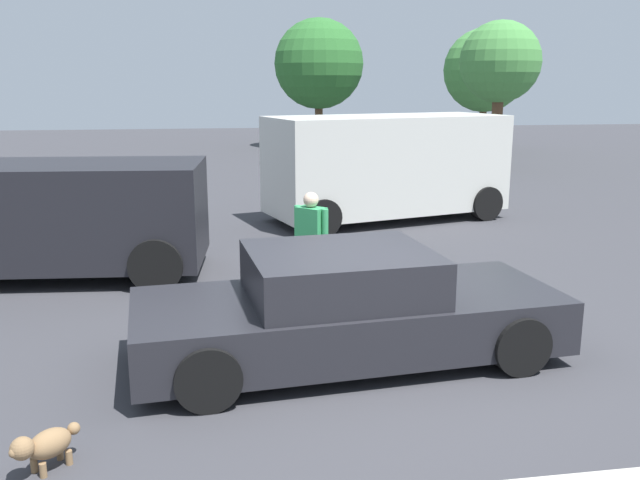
{
  "coord_description": "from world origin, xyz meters",
  "views": [
    {
      "loc": [
        -1.59,
        -6.74,
        3.01
      ],
      "look_at": [
        -0.17,
        2.2,
        0.9
      ],
      "focal_mm": 38.05,
      "sensor_mm": 36.0,
      "label": 1
    }
  ],
  "objects_px": {
    "dog": "(44,445)",
    "suv_dark": "(43,215)",
    "van_white": "(387,164)",
    "sedan_foreground": "(346,309)",
    "pedestrian": "(311,237)"
  },
  "relations": [
    {
      "from": "van_white",
      "to": "pedestrian",
      "type": "distance_m",
      "value": 6.04
    },
    {
      "from": "sedan_foreground",
      "to": "dog",
      "type": "distance_m",
      "value": 3.35
    },
    {
      "from": "dog",
      "to": "van_white",
      "type": "bearing_deg",
      "value": -163.52
    },
    {
      "from": "van_white",
      "to": "suv_dark",
      "type": "distance_m",
      "value": 7.41
    },
    {
      "from": "suv_dark",
      "to": "van_white",
      "type": "bearing_deg",
      "value": 34.24
    },
    {
      "from": "suv_dark",
      "to": "sedan_foreground",
      "type": "bearing_deg",
      "value": -39.66
    },
    {
      "from": "van_white",
      "to": "suv_dark",
      "type": "height_order",
      "value": "van_white"
    },
    {
      "from": "sedan_foreground",
      "to": "van_white",
      "type": "relative_size",
      "value": 0.86
    },
    {
      "from": "van_white",
      "to": "suv_dark",
      "type": "xyz_separation_m",
      "value": [
        -6.47,
        -3.62,
        -0.25
      ]
    },
    {
      "from": "dog",
      "to": "suv_dark",
      "type": "bearing_deg",
      "value": -122.49
    },
    {
      "from": "dog",
      "to": "sedan_foreground",
      "type": "bearing_deg",
      "value": 168.66
    },
    {
      "from": "sedan_foreground",
      "to": "dog",
      "type": "bearing_deg",
      "value": -152.03
    },
    {
      "from": "sedan_foreground",
      "to": "pedestrian",
      "type": "xyz_separation_m",
      "value": [
        -0.08,
        2.13,
        0.34
      ]
    },
    {
      "from": "sedan_foreground",
      "to": "van_white",
      "type": "xyz_separation_m",
      "value": [
        2.42,
        7.62,
        0.66
      ]
    },
    {
      "from": "van_white",
      "to": "sedan_foreground",
      "type": "bearing_deg",
      "value": -122.88
    }
  ]
}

